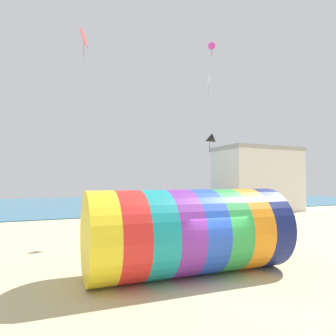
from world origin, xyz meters
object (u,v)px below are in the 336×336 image
object	(u,v)px
kite_magenta_delta	(212,46)
kite_red_diamond	(84,38)
kite_black_delta	(210,139)
kite_handler	(278,241)
giant_inflatable_tube	(188,232)
kite_white_diamond	(209,83)

from	to	relation	value
kite_magenta_delta	kite_red_diamond	xyz separation A→B (m)	(-9.44, 6.69, 1.76)
kite_black_delta	kite_handler	bearing A→B (deg)	-104.18
giant_inflatable_tube	kite_black_delta	bearing A→B (deg)	53.36
kite_magenta_delta	kite_white_diamond	xyz separation A→B (m)	(3.28, 5.67, -0.94)
kite_handler	kite_black_delta	xyz separation A→B (m)	(2.59, 10.23, 6.54)
kite_white_diamond	kite_red_diamond	world-z (taller)	kite_red_diamond
kite_black_delta	kite_white_diamond	distance (m)	9.00
kite_black_delta	giant_inflatable_tube	bearing A→B (deg)	-126.64
kite_white_diamond	kite_red_diamond	bearing A→B (deg)	175.41
kite_handler	kite_magenta_delta	size ratio (longest dim) A/B	1.48
kite_magenta_delta	kite_red_diamond	distance (m)	11.70
giant_inflatable_tube	kite_handler	xyz separation A→B (m)	(5.17, 0.20, -0.87)
giant_inflatable_tube	kite_magenta_delta	bearing A→B (deg)	52.14
kite_black_delta	kite_red_diamond	xyz separation A→B (m)	(-9.63, 6.00, 9.52)
giant_inflatable_tube	kite_red_diamond	distance (m)	22.46
giant_inflatable_tube	kite_black_delta	distance (m)	14.19
kite_handler	kite_white_diamond	world-z (taller)	kite_white_diamond
giant_inflatable_tube	kite_red_diamond	world-z (taller)	kite_red_diamond
kite_handler	kite_magenta_delta	distance (m)	17.36
kite_magenta_delta	kite_white_diamond	size ratio (longest dim) A/B	0.44
giant_inflatable_tube	kite_handler	world-z (taller)	giant_inflatable_tube
kite_handler	kite_red_diamond	xyz separation A→B (m)	(-7.04, 16.23, 16.06)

